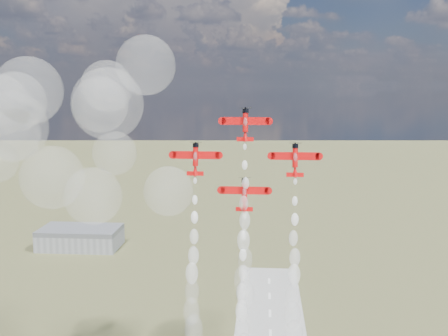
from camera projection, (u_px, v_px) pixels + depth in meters
name	position (u px, v px, depth m)	size (l,w,h in m)	color
hangar	(80.00, 238.00, 334.47)	(50.00, 28.00, 13.00)	gray
plane_lead	(245.00, 124.00, 149.73)	(13.50, 4.62, 9.55)	red
plane_left	(195.00, 158.00, 150.41)	(13.50, 4.62, 9.55)	red
plane_right	(295.00, 159.00, 148.27)	(13.50, 4.62, 9.55)	red
plane_slot	(244.00, 194.00, 148.95)	(13.50, 4.62, 9.55)	red
smoke_trail_lead	(244.00, 266.00, 148.16)	(5.75, 11.09, 44.34)	white
smoke_trail_left	(193.00, 299.00, 148.75)	(5.61, 11.35, 44.46)	white
smoke_trail_right	(293.00, 303.00, 146.57)	(5.44, 11.77, 45.21)	white
drifted_smoke_cloud	(65.00, 125.00, 161.63)	(68.30, 36.31, 59.20)	white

